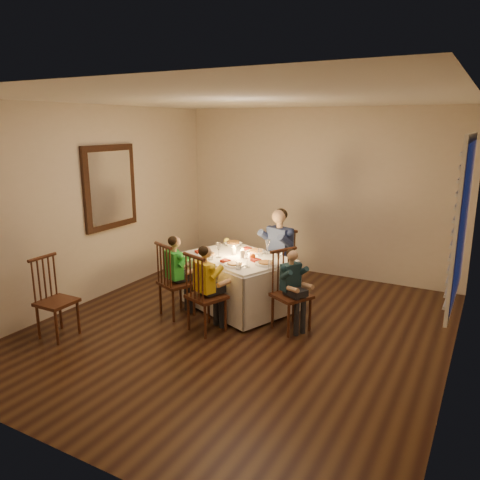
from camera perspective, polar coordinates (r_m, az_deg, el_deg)
The scene contains 26 objects.
ground at distance 5.61m, azimuth 0.07°, elevation -10.77°, with size 5.00×5.00×0.00m, color black.
wall_left at distance 6.57m, azimuth -17.46°, elevation 4.14°, with size 0.02×5.00×2.60m, color beige.
wall_right at distance 4.59m, azimuth 25.51°, elevation -0.59°, with size 0.02×5.00×2.60m, color beige.
wall_back at distance 7.46m, azimuth 9.38°, elevation 5.70°, with size 4.50×0.02×2.60m, color beige.
ceiling at distance 5.10m, azimuth 0.08°, elevation 16.81°, with size 5.00×5.00×0.00m, color white.
dining_table at distance 6.06m, azimuth -0.24°, elevation -3.82°, with size 1.60×1.39×0.67m.
chair_adult at distance 6.64m, azimuth 4.57°, elevation -6.77°, with size 0.39×0.37×0.95m, color #35180E, non-canonical shape.
chair_near_left at distance 6.05m, azimuth -7.61°, elevation -8.98°, with size 0.39×0.37×0.95m, color #35180E, non-canonical shape.
chair_near_right at distance 5.58m, azimuth -4.02°, elevation -10.92°, with size 0.39×0.37×0.95m, color #35180E, non-canonical shape.
chair_end at distance 5.63m, azimuth 6.19°, elevation -10.77°, with size 0.39×0.37×0.95m, color #35180E, non-canonical shape.
chair_extra at distance 5.81m, azimuth -21.08°, elevation -10.85°, with size 0.38×0.36×0.93m, color #35180E, non-canonical shape.
adult at distance 6.64m, azimuth 4.57°, elevation -6.77°, with size 0.45×0.41×1.24m, color navy, non-canonical shape.
child_green at distance 6.05m, azimuth -7.61°, elevation -8.98°, with size 0.33×0.30×1.02m, color green, non-canonical shape.
child_yellow at distance 5.58m, azimuth -4.02°, elevation -10.92°, with size 0.33×0.30×1.02m, color yellow, non-canonical shape.
child_teal at distance 5.63m, azimuth 6.19°, elevation -10.77°, with size 0.30×0.27×0.97m, color #18333E, non-canonical shape.
setting_adult at distance 6.18m, azimuth 1.95°, elevation -1.43°, with size 0.26×0.26×0.02m, color white.
setting_green at distance 6.04m, azimuth -3.98°, elevation -1.83°, with size 0.26×0.26×0.02m, color white.
setting_yellow at distance 5.62m, azimuth -0.64°, elevation -3.01°, with size 0.26×0.26×0.02m, color white.
setting_teal at distance 5.66m, azimuth 3.16°, elevation -2.90°, with size 0.26×0.26×0.02m, color white.
candle_left at distance 6.05m, azimuth -0.75°, elevation -1.39°, with size 0.06×0.06×0.10m, color white.
candle_right at distance 5.92m, azimuth 0.30°, elevation -1.72°, with size 0.06×0.06×0.10m, color white.
squash at distance 6.59m, azimuth -1.62°, elevation -0.14°, with size 0.09×0.09×0.09m, color yellow.
orange_fruit at distance 5.85m, azimuth 1.53°, elevation -2.01°, with size 0.08×0.08×0.08m, color orange.
serving_bowl at distance 6.48m, azimuth -0.83°, elevation -0.54°, with size 0.22×0.22×0.06m, color white.
wall_mirror at distance 6.72m, azimuth -15.55°, elevation 6.22°, with size 0.06×0.95×1.15m.
window_blinds at distance 4.65m, azimuth 25.32°, elevation 2.13°, with size 0.07×1.34×1.54m.
Camera 1 is at (2.45, -4.47, 2.34)m, focal length 35.00 mm.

